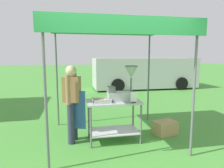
# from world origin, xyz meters

# --- Properties ---
(ground_plane) EXTENTS (70.00, 70.00, 0.00)m
(ground_plane) POSITION_xyz_m (0.00, 6.00, 0.00)
(ground_plane) COLOR #478E38
(stall_canopy) EXTENTS (2.67, 2.33, 2.40)m
(stall_canopy) POSITION_xyz_m (0.11, 1.36, 2.31)
(stall_canopy) COLOR slate
(stall_canopy) RESTS_ON ground
(donut_cart) EXTENTS (1.12, 0.64, 0.87)m
(donut_cart) POSITION_xyz_m (0.11, 1.26, 0.62)
(donut_cart) COLOR #B7B7BC
(donut_cart) RESTS_ON ground
(donut_tray) EXTENTS (0.39, 0.31, 0.07)m
(donut_tray) POSITION_xyz_m (-0.15, 1.20, 0.89)
(donut_tray) COLOR #B7B7BC
(donut_tray) RESTS_ON donut_cart
(donut_fryer) EXTENTS (0.64, 0.28, 0.73)m
(donut_fryer) POSITION_xyz_m (0.34, 1.30, 1.15)
(donut_fryer) COLOR #B7B7BC
(donut_fryer) RESTS_ON donut_cart
(menu_sign) EXTENTS (0.13, 0.05, 0.22)m
(menu_sign) POSITION_xyz_m (0.48, 1.03, 0.96)
(menu_sign) COLOR black
(menu_sign) RESTS_ON donut_cart
(vendor) EXTENTS (0.47, 0.53, 1.61)m
(vendor) POSITION_xyz_m (-0.74, 1.37, 0.90)
(vendor) COLOR #2D3347
(vendor) RESTS_ON ground
(supply_crate) EXTENTS (0.57, 0.47, 0.31)m
(supply_crate) POSITION_xyz_m (1.35, 1.38, 0.15)
(supply_crate) COLOR tan
(supply_crate) RESTS_ON ground
(van_silver) EXTENTS (5.68, 2.15, 1.69)m
(van_silver) POSITION_xyz_m (3.22, 7.87, 0.88)
(van_silver) COLOR #BCBCC1
(van_silver) RESTS_ON ground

